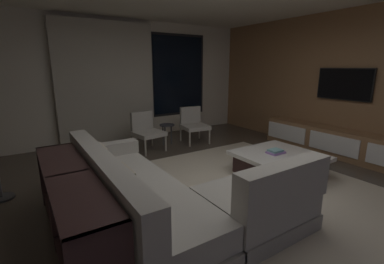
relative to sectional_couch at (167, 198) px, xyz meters
The scene contains 13 objects.
floor 1.05m from the sectional_couch, ahead, with size 9.20×9.20×0.00m, color #473D33.
back_wall_with_window 3.97m from the sectional_couch, 75.75° to the left, with size 6.60×0.30×2.70m.
media_wall 4.20m from the sectional_couch, ahead, with size 0.12×7.80×2.70m.
area_rug 1.38m from the sectional_couch, ahead, with size 3.20×3.80×0.01m, color beige.
sectional_couch is the anchor object (origin of this frame).
coffee_table 2.08m from the sectional_couch, ahead, with size 1.16×1.16×0.36m.
book_stack_on_coffee_table 2.05m from the sectional_couch, ahead, with size 0.26×0.19×0.06m.
accent_chair_near_window 3.28m from the sectional_couch, 51.74° to the left, with size 0.61×0.63×0.78m.
accent_chair_by_curtain 2.73m from the sectional_couch, 70.97° to the left, with size 0.62×0.64×0.78m.
side_stool 3.00m from the sectional_couch, 62.15° to the left, with size 0.32×0.32×0.46m.
media_console 3.78m from the sectional_couch, ahead, with size 0.46×3.10×0.52m.
mounted_tv 4.11m from the sectional_couch, ahead, with size 0.05×1.02×0.59m.
console_table_behind_couch 0.93m from the sectional_couch, behind, with size 0.40×2.10×0.74m.
Camera 1 is at (-2.21, -2.46, 1.67)m, focal length 25.06 mm.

